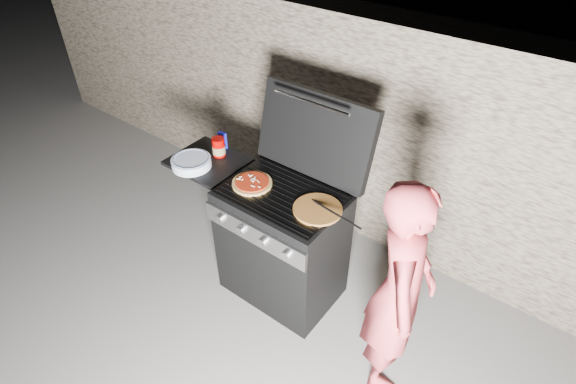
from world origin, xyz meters
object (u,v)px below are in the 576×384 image
Objects in this scene: gas_grill at (255,230)px; sauce_jar at (219,147)px; pizza_topped at (252,183)px; person at (400,292)px.

sauce_jar is (-0.39, 0.09, 0.52)m from gas_grill.
person reaches higher than pizza_topped.
pizza_topped is (0.03, -0.04, 0.47)m from gas_grill.
sauce_jar is (-0.43, 0.13, 0.05)m from pizza_topped.
pizza_topped is at bearing 63.53° from person.
pizza_topped is 1.90× the size of sauce_jar.
person reaches higher than gas_grill.
gas_grill is 9.62× the size of sauce_jar.
sauce_jar reaches higher than gas_grill.
sauce_jar reaches higher than pizza_topped.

